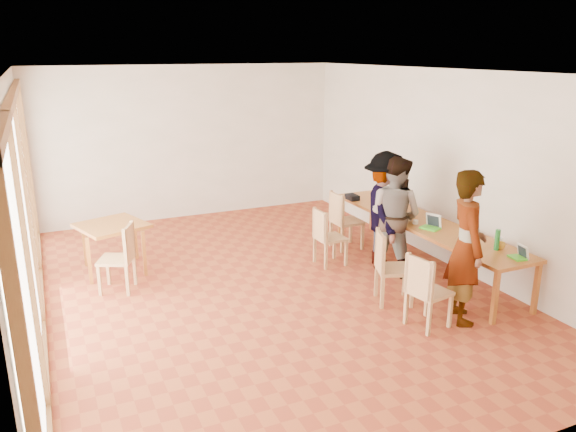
# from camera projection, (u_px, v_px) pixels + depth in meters

# --- Properties ---
(ground) EXTENTS (8.00, 8.00, 0.00)m
(ground) POSITION_uv_depth(u_px,v_px,m) (265.00, 287.00, 8.03)
(ground) COLOR #A84D28
(ground) RESTS_ON ground
(wall_back) EXTENTS (6.00, 0.10, 3.00)m
(wall_back) POSITION_uv_depth(u_px,v_px,m) (189.00, 143.00, 11.11)
(wall_back) COLOR #F1E3D0
(wall_back) RESTS_ON ground
(wall_front) EXTENTS (6.00, 0.10, 3.00)m
(wall_front) POSITION_uv_depth(u_px,v_px,m) (465.00, 301.00, 4.10)
(wall_front) COLOR #F1E3D0
(wall_front) RESTS_ON ground
(wall_right) EXTENTS (0.10, 8.00, 3.00)m
(wall_right) POSITION_uv_depth(u_px,v_px,m) (442.00, 167.00, 8.78)
(wall_right) COLOR #F1E3D0
(wall_right) RESTS_ON ground
(window_wall) EXTENTS (0.10, 8.00, 3.00)m
(window_wall) POSITION_uv_depth(u_px,v_px,m) (25.00, 210.00, 6.45)
(window_wall) COLOR white
(window_wall) RESTS_ON ground
(ceiling) EXTENTS (6.00, 8.00, 0.04)m
(ceiling) POSITION_uv_depth(u_px,v_px,m) (262.00, 70.00, 7.17)
(ceiling) COLOR white
(ceiling) RESTS_ON wall_back
(communal_table) EXTENTS (0.80, 4.00, 0.75)m
(communal_table) POSITION_uv_depth(u_px,v_px,m) (422.00, 224.00, 8.59)
(communal_table) COLOR #AD5D26
(communal_table) RESTS_ON ground
(side_table) EXTENTS (0.90, 0.90, 0.75)m
(side_table) POSITION_uv_depth(u_px,v_px,m) (112.00, 229.00, 8.46)
(side_table) COLOR #AD5D26
(side_table) RESTS_ON ground
(chair_near) EXTENTS (0.51, 0.51, 0.50)m
(chair_near) POSITION_uv_depth(u_px,v_px,m) (424.00, 284.00, 6.71)
(chair_near) COLOR tan
(chair_near) RESTS_ON ground
(chair_mid) EXTENTS (0.59, 0.59, 0.52)m
(chair_mid) POSITION_uv_depth(u_px,v_px,m) (387.00, 260.00, 7.40)
(chair_mid) COLOR tan
(chair_mid) RESTS_ON ground
(chair_far) EXTENTS (0.44, 0.44, 0.48)m
(chair_far) POSITION_uv_depth(u_px,v_px,m) (325.00, 231.00, 8.71)
(chair_far) COLOR tan
(chair_far) RESTS_ON ground
(chair_empty) EXTENTS (0.46, 0.46, 0.52)m
(chair_empty) POSITION_uv_depth(u_px,v_px,m) (342.00, 215.00, 9.43)
(chair_empty) COLOR tan
(chair_empty) RESTS_ON ground
(chair_spare) EXTENTS (0.59, 0.59, 0.51)m
(chair_spare) POSITION_uv_depth(u_px,v_px,m) (123.00, 251.00, 7.78)
(chair_spare) COLOR tan
(chair_spare) RESTS_ON ground
(person_near) EXTENTS (0.70, 0.83, 1.92)m
(person_near) POSITION_uv_depth(u_px,v_px,m) (467.00, 247.00, 6.82)
(person_near) COLOR gray
(person_near) RESTS_ON ground
(person_mid) EXTENTS (0.98, 1.07, 1.78)m
(person_mid) POSITION_uv_depth(u_px,v_px,m) (394.00, 215.00, 8.39)
(person_mid) COLOR gray
(person_mid) RESTS_ON ground
(person_far) EXTENTS (1.10, 1.35, 1.81)m
(person_far) POSITION_uv_depth(u_px,v_px,m) (385.00, 210.00, 8.57)
(person_far) COLOR gray
(person_far) RESTS_ON ground
(laptop_near) EXTENTS (0.21, 0.23, 0.18)m
(laptop_near) POSITION_uv_depth(u_px,v_px,m) (520.00, 255.00, 7.03)
(laptop_near) COLOR #50D82A
(laptop_near) RESTS_ON communal_table
(laptop_mid) EXTENTS (0.30, 0.32, 0.22)m
(laptop_mid) POSITION_uv_depth(u_px,v_px,m) (432.00, 224.00, 8.21)
(laptop_mid) COLOR #50D82A
(laptop_mid) RESTS_ON communal_table
(laptop_far) EXTENTS (0.30, 0.31, 0.22)m
(laptop_far) POSITION_uv_depth(u_px,v_px,m) (389.00, 200.00, 9.53)
(laptop_far) COLOR #50D82A
(laptop_far) RESTS_ON communal_table
(yellow_mug) EXTENTS (0.15, 0.15, 0.09)m
(yellow_mug) POSITION_uv_depth(u_px,v_px,m) (501.00, 246.00, 7.37)
(yellow_mug) COLOR gold
(yellow_mug) RESTS_ON communal_table
(green_bottle) EXTENTS (0.07, 0.07, 0.28)m
(green_bottle) POSITION_uv_depth(u_px,v_px,m) (497.00, 240.00, 7.30)
(green_bottle) COLOR #227F2F
(green_bottle) RESTS_ON communal_table
(clear_glass) EXTENTS (0.07, 0.07, 0.09)m
(clear_glass) POSITION_uv_depth(u_px,v_px,m) (499.00, 241.00, 7.56)
(clear_glass) COLOR silver
(clear_glass) RESTS_ON communal_table
(condiment_cup) EXTENTS (0.08, 0.08, 0.06)m
(condiment_cup) POSITION_uv_depth(u_px,v_px,m) (416.00, 222.00, 8.43)
(condiment_cup) COLOR white
(condiment_cup) RESTS_ON communal_table
(pink_phone) EXTENTS (0.05, 0.10, 0.01)m
(pink_phone) POSITION_uv_depth(u_px,v_px,m) (385.00, 201.00, 9.67)
(pink_phone) COLOR #CA365F
(pink_phone) RESTS_ON communal_table
(black_pouch) EXTENTS (0.16, 0.26, 0.09)m
(black_pouch) POSITION_uv_depth(u_px,v_px,m) (352.00, 197.00, 9.79)
(black_pouch) COLOR black
(black_pouch) RESTS_ON communal_table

